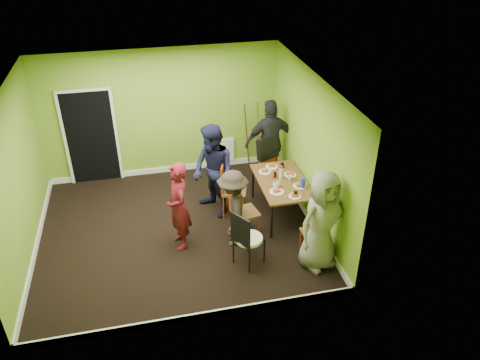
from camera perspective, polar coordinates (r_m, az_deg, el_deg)
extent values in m
plane|color=black|center=(8.84, -7.56, -6.02)|extent=(5.00, 5.00, 0.00)
cube|color=#72A129|center=(10.11, -9.53, 7.96)|extent=(5.00, 0.04, 2.80)
cube|color=#72A129|center=(6.21, -6.13, -7.92)|extent=(5.00, 0.04, 2.80)
cube|color=#72A129|center=(8.33, -25.55, -0.09)|extent=(0.04, 4.50, 2.80)
cube|color=#72A129|center=(8.59, 8.59, 3.73)|extent=(0.04, 4.50, 2.80)
cube|color=white|center=(7.51, -9.04, 11.31)|extent=(5.00, 4.50, 0.04)
cube|color=black|center=(10.29, -17.69, 4.95)|extent=(1.00, 0.05, 2.04)
cube|color=white|center=(10.64, -2.07, 3.65)|extent=(0.50, 0.04, 0.55)
cylinder|color=black|center=(8.39, 3.91, -5.07)|extent=(0.04, 0.04, 0.71)
cylinder|color=black|center=(8.61, 8.91, -4.34)|extent=(0.04, 0.04, 0.71)
cylinder|color=black|center=(9.49, 1.58, -0.30)|extent=(0.04, 0.04, 0.71)
cylinder|color=black|center=(9.69, 6.06, 0.23)|extent=(0.04, 0.04, 0.71)
cube|color=brown|center=(8.83, 5.17, -0.19)|extent=(0.90, 1.50, 0.04)
cylinder|color=#C64412|center=(9.25, -1.77, -1.97)|extent=(0.03, 0.03, 0.51)
cylinder|color=#C64412|center=(8.93, -2.02, -3.30)|extent=(0.03, 0.03, 0.51)
cylinder|color=#C64412|center=(9.22, 0.60, -2.07)|extent=(0.03, 0.03, 0.51)
cylinder|color=#C64412|center=(8.91, 0.43, -3.41)|extent=(0.03, 0.03, 0.51)
cube|color=brown|center=(8.94, -0.70, -1.32)|extent=(0.56, 0.56, 0.05)
cube|color=#C64412|center=(8.80, -2.10, 0.41)|extent=(0.16, 0.42, 0.56)
cylinder|color=#C64412|center=(8.57, -1.03, -5.00)|extent=(0.03, 0.03, 0.49)
cylinder|color=#C64412|center=(8.30, 0.02, -6.36)|extent=(0.03, 0.03, 0.49)
cylinder|color=#C64412|center=(8.70, 1.21, -4.39)|extent=(0.03, 0.03, 0.49)
cylinder|color=#C64412|center=(8.43, 2.32, -5.71)|extent=(0.03, 0.03, 0.49)
cube|color=brown|center=(8.36, 0.64, -3.99)|extent=(0.52, 0.52, 0.04)
cube|color=#C64412|center=(8.12, -0.68, -2.64)|extent=(0.12, 0.41, 0.55)
cylinder|color=#C64412|center=(10.03, 4.30, 0.74)|extent=(0.03, 0.03, 0.49)
cylinder|color=#C64412|center=(9.83, 2.61, 0.11)|extent=(0.03, 0.03, 0.49)
cylinder|color=#C64412|center=(9.79, 5.67, -0.16)|extent=(0.03, 0.03, 0.49)
cylinder|color=#C64412|center=(9.58, 3.97, -0.83)|extent=(0.03, 0.03, 0.49)
cube|color=brown|center=(9.68, 4.19, 1.23)|extent=(0.57, 0.57, 0.04)
cube|color=#C64412|center=(9.68, 3.48, 3.25)|extent=(0.40, 0.19, 0.55)
cylinder|color=#C64412|center=(8.06, 8.19, -8.44)|extent=(0.02, 0.02, 0.42)
cylinder|color=#C64412|center=(8.17, 10.26, -8.04)|extent=(0.02, 0.02, 0.42)
cylinder|color=#C64412|center=(8.28, 7.38, -7.11)|extent=(0.02, 0.02, 0.42)
cylinder|color=#C64412|center=(8.39, 9.40, -6.74)|extent=(0.02, 0.02, 0.42)
cube|color=brown|center=(8.09, 8.92, -6.42)|extent=(0.38, 0.38, 0.04)
cube|color=#C64412|center=(7.82, 9.56, -5.71)|extent=(0.35, 0.04, 0.46)
cylinder|color=black|center=(7.91, -0.81, -8.63)|extent=(0.03, 0.03, 0.48)
cylinder|color=black|center=(7.71, 1.16, -9.83)|extent=(0.03, 0.03, 0.48)
cylinder|color=black|center=(8.11, 1.02, -7.44)|extent=(0.03, 0.03, 0.48)
cylinder|color=black|center=(7.92, 2.98, -8.57)|extent=(0.03, 0.03, 0.48)
cylinder|color=white|center=(7.75, 1.10, -7.16)|extent=(0.45, 0.45, 0.05)
cube|color=black|center=(7.46, 0.05, -6.17)|extent=(0.25, 0.36, 0.54)
cylinder|color=brown|center=(10.43, 0.82, 5.50)|extent=(0.23, 0.37, 1.61)
cylinder|color=brown|center=(10.52, 3.02, 5.70)|extent=(0.23, 0.37, 1.61)
cylinder|color=brown|center=(10.27, 2.26, 5.05)|extent=(0.03, 0.37, 1.57)
cube|color=brown|center=(10.45, 1.99, 5.26)|extent=(0.43, 0.04, 0.04)
cylinder|color=white|center=(9.08, 3.06, 1.04)|extent=(0.25, 0.25, 0.01)
cylinder|color=white|center=(8.47, 4.49, -1.43)|extent=(0.27, 0.27, 0.01)
cylinder|color=white|center=(9.27, 3.91, 1.65)|extent=(0.25, 0.25, 0.01)
cylinder|color=white|center=(8.38, 6.72, -1.97)|extent=(0.23, 0.23, 0.01)
cylinder|color=white|center=(9.01, 6.13, 0.63)|extent=(0.24, 0.24, 0.01)
cylinder|color=white|center=(8.68, 7.26, -0.74)|extent=(0.23, 0.23, 0.01)
cylinder|color=white|center=(8.84, 5.01, 0.85)|extent=(0.07, 0.07, 0.22)
cylinder|color=#1B34D1|center=(8.60, 7.67, -0.36)|extent=(0.08, 0.08, 0.20)
cylinder|color=#C64412|center=(8.85, 4.08, 0.39)|extent=(0.03, 0.03, 0.08)
cylinder|color=black|center=(8.91, 4.28, 0.65)|extent=(0.06, 0.06, 0.10)
cylinder|color=black|center=(9.24, 5.17, 1.79)|extent=(0.07, 0.07, 0.10)
cylinder|color=black|center=(8.38, 6.78, -1.65)|extent=(0.07, 0.07, 0.09)
imported|color=white|center=(8.58, 4.45, -0.60)|extent=(0.13, 0.13, 0.11)
imported|color=white|center=(8.84, 6.15, 0.27)|extent=(0.10, 0.10, 0.09)
imported|color=maroon|center=(8.02, -7.50, -3.21)|extent=(0.46, 0.64, 1.63)
imported|color=black|center=(8.76, -3.29, 1.02)|extent=(1.00, 1.10, 1.84)
imported|color=black|center=(8.06, -0.86, -3.50)|extent=(0.75, 1.04, 1.44)
imported|color=black|center=(9.82, 3.76, 4.61)|extent=(1.10, 0.47, 1.86)
imported|color=gray|center=(7.60, 9.93, -4.93)|extent=(1.00, 0.83, 1.77)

